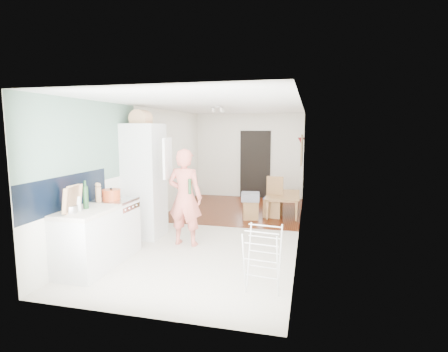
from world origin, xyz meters
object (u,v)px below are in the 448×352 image
at_px(dining_table, 284,206).
at_px(drying_rack, 263,259).
at_px(person, 185,189).
at_px(dining_chair, 273,197).
at_px(stool, 250,210).

bearing_deg(dining_table, drying_rack, 178.51).
xyz_separation_m(person, dining_chair, (1.31, 2.33, -0.54)).
bearing_deg(dining_chair, stool, -139.88).
distance_m(dining_table, stool, 0.97).
bearing_deg(drying_rack, dining_chair, 101.22).
bearing_deg(dining_table, stool, 131.26).
distance_m(dining_table, drying_rack, 4.15).
height_order(person, stool, person).
xyz_separation_m(person, dining_table, (1.55, 2.67, -0.80)).
distance_m(person, stool, 2.31).
distance_m(person, dining_chair, 2.73).
bearing_deg(drying_rack, dining_table, 97.72).
height_order(dining_table, drying_rack, drying_rack).
height_order(dining_chair, stool, dining_chair).
height_order(dining_table, stool, stool).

